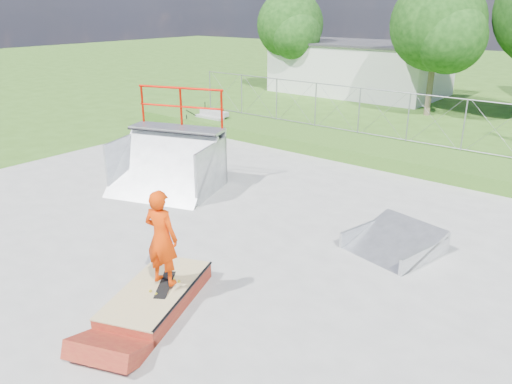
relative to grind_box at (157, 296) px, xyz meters
The scene contains 13 objects.
ground 2.06m from the grind_box, 103.05° to the left, with size 120.00×120.00×0.00m, color #345B1A.
concrete_pad 2.06m from the grind_box, 103.05° to the left, with size 20.00×16.00×0.04m, color gray.
grass_berm 11.51m from the grind_box, 92.31° to the left, with size 24.00×3.00×0.50m, color #345B1A.
grind_box is the anchor object (origin of this frame).
quarter_pipe 6.28m from the grind_box, 136.58° to the left, with size 2.94×2.49×2.94m, color #9B9EA2, non-canonical shape.
flat_bank_ramp 5.41m from the grind_box, 62.09° to the left, with size 1.71×1.82×0.52m, color #9B9EA2, non-canonical shape.
skateboard 0.28m from the grind_box, 46.69° to the left, with size 0.22×0.80×0.02m, color black.
skater 1.14m from the grind_box, 46.69° to the left, with size 0.66×0.43×1.81m, color red.
concrete_stairs 13.96m from the grind_box, 129.95° to the left, with size 1.50×1.60×0.80m, color gray, non-canonical shape.
chain_link_fence 12.57m from the grind_box, 92.13° to the left, with size 20.00×0.06×1.80m, color gray, non-canonical shape.
utility_building_flat 25.49m from the grind_box, 109.42° to the left, with size 10.00×6.00×3.00m, color silver.
tree_left_near 20.37m from the grind_box, 96.37° to the left, with size 4.76×4.48×6.65m.
tree_left_far 25.32m from the grind_box, 119.24° to the left, with size 4.42×4.16×6.18m.
Camera 1 is at (6.91, -7.11, 5.28)m, focal length 35.00 mm.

